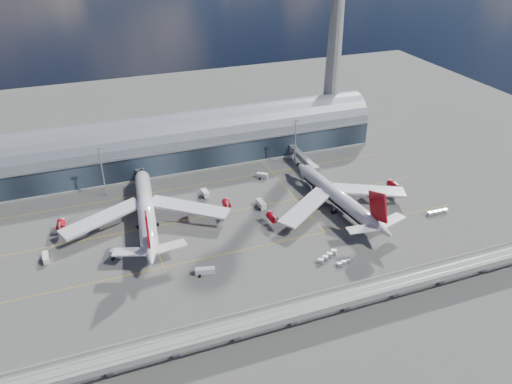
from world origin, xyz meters
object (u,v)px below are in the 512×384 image
object	(u,v)px
airliner_right	(338,197)
service_truck_5	(262,175)
floodlight_mast_right	(295,141)
airliner_left	(146,211)
service_truck_1	(117,254)
cargo_train_2	(437,212)
service_truck_3	(261,204)
cargo_train_1	(346,262)
cargo_train_0	(327,257)
service_truck_4	(205,193)
control_tower	(334,51)
service_truck_2	(205,271)
service_truck_0	(46,258)
floodlight_mast_left	(102,171)

from	to	relation	value
airliner_right	service_truck_5	size ratio (longest dim) A/B	12.94
floodlight_mast_right	airliner_left	xyz separation A→B (m)	(-85.58, -32.64, -6.71)
service_truck_1	cargo_train_2	world-z (taller)	service_truck_1
airliner_left	service_truck_3	xyz separation A→B (m)	(52.26, -3.66, -5.22)
service_truck_1	cargo_train_1	xyz separation A→B (m)	(83.97, -35.58, -0.73)
airliner_right	cargo_train_0	world-z (taller)	airliner_right
service_truck_4	service_truck_5	world-z (taller)	service_truck_4
service_truck_4	control_tower	bearing A→B (deg)	23.01
airliner_left	service_truck_3	distance (m)	52.65
service_truck_5	cargo_train_1	xyz separation A→B (m)	(5.26, -78.28, -0.60)
service_truck_5	cargo_train_2	distance (m)	87.10
airliner_left	cargo_train_1	world-z (taller)	airliner_left
service_truck_3	service_truck_5	size ratio (longest dim) A/B	1.23
airliner_right	service_truck_3	size ratio (longest dim) A/B	10.56
service_truck_2	service_truck_5	size ratio (longest dim) A/B	1.35
service_truck_1	service_truck_3	xyz separation A→B (m)	(67.78, 15.51, 0.20)
control_tower	service_truck_5	world-z (taller)	control_tower
service_truck_3	floodlight_mast_right	bearing A→B (deg)	44.66
service_truck_4	cargo_train_2	distance (m)	108.61
service_truck_0	cargo_train_2	distance (m)	169.54
airliner_right	service_truck_4	world-z (taller)	airliner_right
service_truck_3	service_truck_5	world-z (taller)	service_truck_3
floodlight_mast_left	service_truck_0	world-z (taller)	floodlight_mast_left
service_truck_2	service_truck_5	world-z (taller)	service_truck_5
cargo_train_1	cargo_train_2	bearing A→B (deg)	-60.84
floodlight_mast_right	airliner_left	bearing A→B (deg)	-159.12
service_truck_4	cargo_train_0	xyz separation A→B (m)	(32.49, -64.71, -0.70)
service_truck_5	service_truck_2	bearing A→B (deg)	-178.52
control_tower	cargo_train_1	world-z (taller)	control_tower
floodlight_mast_right	airliner_left	world-z (taller)	floodlight_mast_right
service_truck_0	cargo_train_2	size ratio (longest dim) A/B	0.63
airliner_left	service_truck_5	world-z (taller)	airliner_left
floodlight_mast_left	service_truck_3	size ratio (longest dim) A/B	3.67
floodlight_mast_right	cargo_train_1	distance (m)	89.98
floodlight_mast_right	service_truck_2	world-z (taller)	floodlight_mast_right
floodlight_mast_right	floodlight_mast_left	bearing A→B (deg)	180.00
service_truck_1	service_truck_0	bearing A→B (deg)	109.57
airliner_left	service_truck_1	distance (m)	25.25
service_truck_0	service_truck_5	size ratio (longest dim) A/B	1.16
service_truck_1	service_truck_5	bearing A→B (deg)	-26.75
control_tower	cargo_train_2	xyz separation A→B (m)	(5.01, -97.90, -50.72)
service_truck_3	service_truck_0	bearing A→B (deg)	-177.77
service_truck_2	cargo_train_1	xyz separation A→B (m)	(53.64, -12.94, -0.63)
service_truck_0	service_truck_3	bearing A→B (deg)	1.91
service_truck_0	service_truck_3	distance (m)	94.68
airliner_right	cargo_train_0	bearing A→B (deg)	-129.99
service_truck_2	service_truck_5	xyz separation A→B (m)	(48.38, 65.34, -0.02)
airliner_right	service_truck_5	bearing A→B (deg)	112.50
airliner_left	cargo_train_2	size ratio (longest dim) A/B	7.56
service_truck_2	service_truck_3	bearing A→B (deg)	-30.31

